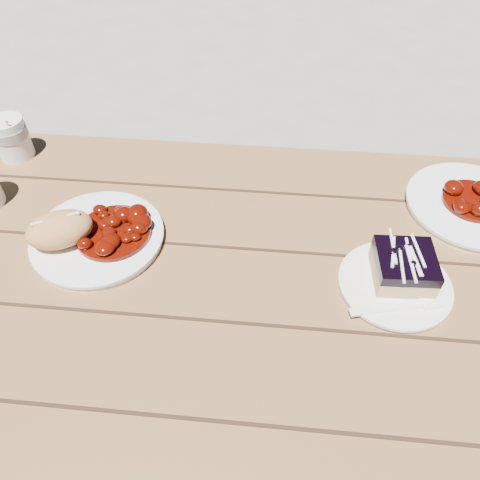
# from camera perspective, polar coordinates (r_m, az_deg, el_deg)

# --- Properties ---
(ground) EXTENTS (60.00, 60.00, 0.00)m
(ground) POSITION_cam_1_polar(r_m,az_deg,el_deg) (1.50, -10.57, -22.21)
(ground) COLOR gray
(ground) RESTS_ON ground
(picnic_table) EXTENTS (2.00, 1.55, 0.75)m
(picnic_table) POSITION_cam_1_polar(r_m,az_deg,el_deg) (0.99, -15.23, -9.74)
(picnic_table) COLOR brown
(picnic_table) RESTS_ON ground
(main_plate) EXTENTS (0.24, 0.24, 0.02)m
(main_plate) POSITION_cam_1_polar(r_m,az_deg,el_deg) (0.90, -16.91, 0.21)
(main_plate) COLOR white
(main_plate) RESTS_ON picnic_table
(goulash_stew) EXTENTS (0.14, 0.14, 0.04)m
(goulash_stew) POSITION_cam_1_polar(r_m,az_deg,el_deg) (0.88, -15.39, 1.61)
(goulash_stew) COLOR #510B02
(goulash_stew) RESTS_ON main_plate
(bread_roll) EXTENTS (0.14, 0.12, 0.06)m
(bread_roll) POSITION_cam_1_polar(r_m,az_deg,el_deg) (0.89, -21.14, 1.20)
(bread_roll) COLOR tan
(bread_roll) RESTS_ON main_plate
(dessert_plate) EXTENTS (0.18, 0.18, 0.01)m
(dessert_plate) POSITION_cam_1_polar(r_m,az_deg,el_deg) (0.84, 18.31, -5.20)
(dessert_plate) COLOR white
(dessert_plate) RESTS_ON picnic_table
(blueberry_cake) EXTENTS (0.10, 0.10, 0.06)m
(blueberry_cake) POSITION_cam_1_polar(r_m,az_deg,el_deg) (0.83, 19.35, -3.07)
(blueberry_cake) COLOR tan
(blueberry_cake) RESTS_ON dessert_plate
(fork_dessert) EXTENTS (0.16, 0.06, 0.00)m
(fork_dessert) POSITION_cam_1_polar(r_m,az_deg,el_deg) (0.80, 17.52, -7.92)
(fork_dessert) COLOR white
(fork_dessert) RESTS_ON dessert_plate
(coffee_cup) EXTENTS (0.07, 0.07, 0.09)m
(coffee_cup) POSITION_cam_1_polar(r_m,az_deg,el_deg) (1.15, -26.08, 11.09)
(coffee_cup) COLOR white
(coffee_cup) RESTS_ON picnic_table
(second_plate) EXTENTS (0.25, 0.25, 0.02)m
(second_plate) POSITION_cam_1_polar(r_m,az_deg,el_deg) (1.03, 26.36, 3.75)
(second_plate) COLOR white
(second_plate) RESTS_ON picnic_table
(second_stew) EXTENTS (0.12, 0.12, 0.04)m
(second_stew) POSITION_cam_1_polar(r_m,az_deg,el_deg) (1.02, 26.89, 4.93)
(second_stew) COLOR #510B02
(second_stew) RESTS_ON second_plate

